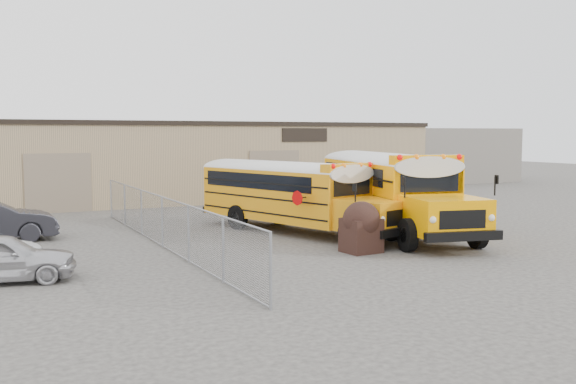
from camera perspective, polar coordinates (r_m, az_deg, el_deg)
name	(u,v)px	position (r m, az deg, el deg)	size (l,w,h in m)	color
ground	(354,247)	(22.67, 5.87, -4.91)	(120.00, 120.00, 0.00)	#383633
warehouse	(183,159)	(40.67, -9.35, 2.88)	(30.20, 10.20, 4.67)	tan
chainlink_fence	(162,222)	(22.85, -11.11, -2.61)	(0.07, 18.07, 1.81)	gray
distant_building_right	(442,155)	(55.96, 13.56, 3.25)	(10.00, 8.00, 4.40)	slate
school_bus_left	(203,182)	(30.45, -7.54, 0.86)	(5.25, 10.22, 2.91)	orange
school_bus_right	(339,175)	(32.85, 4.56, 1.54)	(5.07, 11.43, 3.25)	#FFA000
tarp_bundle	(361,226)	(21.61, 6.53, -3.05)	(1.26, 1.26, 1.72)	black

